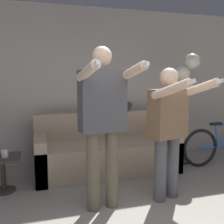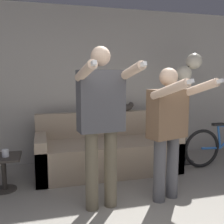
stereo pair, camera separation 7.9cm
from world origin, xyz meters
name	(u,v)px [view 2 (the right image)]	position (x,y,z in m)	size (l,w,h in m)	color
wall_back	(93,85)	(0.00, 3.03, 1.30)	(10.00, 0.05, 2.60)	#B7B2A8
couch	(107,152)	(0.09, 2.38, 0.29)	(2.13, 0.90, 0.87)	tan
person_left	(101,116)	(-0.26, 1.23, 1.03)	(0.60, 0.70, 1.76)	#6B604C
person_right	(169,125)	(0.53, 1.23, 0.90)	(0.65, 0.76, 1.55)	#56565B
cat	(125,107)	(0.49, 2.72, 0.94)	(0.40, 0.13, 0.15)	#3D3833
floor_lamp	(189,74)	(1.47, 2.39, 1.49)	(0.44, 0.30, 1.82)	black
side_table	(4,166)	(-1.36, 2.01, 0.32)	(0.42, 0.42, 0.45)	#38332D
cup	(5,153)	(-1.33, 1.98, 0.49)	(0.08, 0.08, 0.09)	silver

